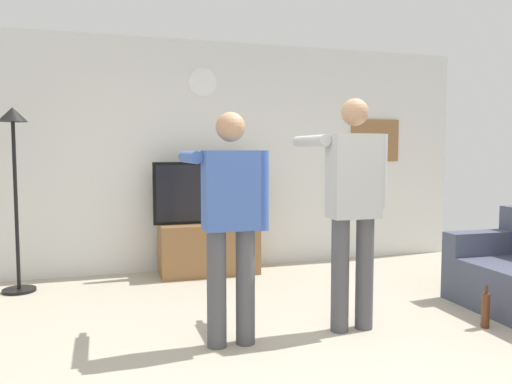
% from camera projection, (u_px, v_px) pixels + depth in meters
% --- Properties ---
extents(ground_plane, '(8.40, 8.40, 0.00)m').
position_uv_depth(ground_plane, '(317.00, 361.00, 3.39)').
color(ground_plane, '#B2A893').
extents(back_wall, '(6.40, 0.10, 2.70)m').
position_uv_depth(back_wall, '(218.00, 156.00, 6.09)').
color(back_wall, silver).
rests_on(back_wall, ground_plane).
extents(tv_stand, '(1.12, 0.49, 0.59)m').
position_uv_depth(tv_stand, '(209.00, 249.00, 5.78)').
color(tv_stand, olive).
rests_on(tv_stand, ground_plane).
extents(television, '(1.24, 0.07, 0.70)m').
position_uv_depth(television, '(208.00, 192.00, 5.78)').
color(television, black).
rests_on(television, tv_stand).
extents(wall_clock, '(0.33, 0.03, 0.33)m').
position_uv_depth(wall_clock, '(203.00, 82.00, 5.91)').
color(wall_clock, white).
extents(framed_picture, '(0.69, 0.04, 0.55)m').
position_uv_depth(framed_picture, '(375.00, 140.00, 6.64)').
color(framed_picture, olive).
extents(floor_lamp, '(0.32, 0.32, 1.84)m').
position_uv_depth(floor_lamp, '(14.00, 161.00, 4.96)').
color(floor_lamp, black).
rests_on(floor_lamp, ground_plane).
extents(person_standing_nearer_lamp, '(0.57, 0.78, 1.68)m').
position_uv_depth(person_standing_nearer_lamp, '(230.00, 215.00, 3.61)').
color(person_standing_nearer_lamp, '#4C4C51').
rests_on(person_standing_nearer_lamp, ground_plane).
extents(person_standing_nearer_couch, '(0.57, 0.78, 1.81)m').
position_uv_depth(person_standing_nearer_couch, '(353.00, 201.00, 3.92)').
color(person_standing_nearer_couch, '#4C4C51').
rests_on(person_standing_nearer_couch, ground_plane).
extents(beverage_bottle, '(0.07, 0.07, 0.35)m').
position_uv_depth(beverage_bottle, '(486.00, 310.00, 4.02)').
color(beverage_bottle, '#592D19').
rests_on(beverage_bottle, ground_plane).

